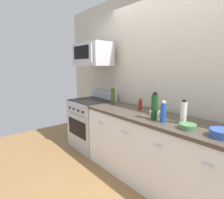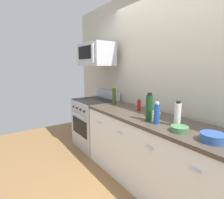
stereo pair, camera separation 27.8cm
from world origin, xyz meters
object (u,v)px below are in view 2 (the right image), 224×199
at_px(bottle_vinegar_white, 178,114).
at_px(bowl_white_ceramic, 154,114).
at_px(microwave, 96,55).
at_px(bottle_wine_green, 149,108).
at_px(bowl_blue_mixing, 213,137).
at_px(range_oven, 95,123).
at_px(bottle_olive_oil, 114,96).
at_px(bowl_green_glaze, 180,129).
at_px(bottle_soda_blue, 157,113).
at_px(bottle_hot_sauce_red, 139,105).

height_order(bottle_vinegar_white, bowl_white_ceramic, bottle_vinegar_white).
bearing_deg(microwave, bottle_wine_green, -6.32).
xyz_separation_m(microwave, bowl_blue_mixing, (2.23, -0.16, -0.79)).
xyz_separation_m(range_oven, bottle_olive_oil, (0.51, 0.09, 0.59)).
xyz_separation_m(bottle_olive_oil, bowl_blue_mixing, (1.72, -0.20, -0.10)).
relative_size(bowl_green_glaze, bowl_white_ceramic, 0.95).
xyz_separation_m(bowl_green_glaze, bowl_white_ceramic, (-0.52, 0.21, -0.00)).
relative_size(microwave, bottle_vinegar_white, 2.77).
bearing_deg(bottle_vinegar_white, bottle_olive_oil, 175.25).
bearing_deg(bowl_green_glaze, bowl_blue_mixing, 4.31).
bearing_deg(bottle_wine_green, bowl_blue_mixing, 0.37).
height_order(bottle_wine_green, bowl_white_ceramic, bottle_wine_green).
bearing_deg(bottle_soda_blue, bottle_wine_green, 172.20).
relative_size(range_oven, bowl_white_ceramic, 6.02).
height_order(bottle_wine_green, bottle_vinegar_white, bottle_wine_green).
bearing_deg(bottle_vinegar_white, bowl_blue_mixing, -12.95).
relative_size(microwave, bottle_soda_blue, 3.05).
height_order(bottle_soda_blue, bowl_blue_mixing, bottle_soda_blue).
bearing_deg(bottle_hot_sauce_red, bottle_wine_green, -29.25).
height_order(bowl_white_ceramic, bowl_blue_mixing, bowl_blue_mixing).
distance_m(bottle_olive_oil, bottle_hot_sauce_red, 0.58).
distance_m(microwave, bottle_wine_green, 1.66).
distance_m(microwave, bottle_olive_oil, 0.86).
xyz_separation_m(range_oven, bowl_white_ceramic, (1.40, 0.07, 0.48)).
distance_m(range_oven, microwave, 1.28).
bearing_deg(bottle_olive_oil, bowl_white_ceramic, -1.10).
xyz_separation_m(bottle_olive_oil, bottle_hot_sauce_red, (0.58, 0.03, -0.06)).
height_order(bottle_olive_oil, bowl_blue_mixing, bottle_olive_oil).
distance_m(bottle_vinegar_white, bottle_hot_sauce_red, 0.74).
distance_m(range_oven, bowl_green_glaze, 1.99).
xyz_separation_m(microwave, bottle_olive_oil, (0.51, 0.04, -0.69)).
xyz_separation_m(microwave, bottle_vinegar_white, (1.81, -0.07, -0.70)).
relative_size(bottle_soda_blue, bottle_hot_sauce_red, 1.48).
distance_m(range_oven, bottle_vinegar_white, 1.90).
distance_m(bottle_vinegar_white, bowl_white_ceramic, 0.43).
xyz_separation_m(range_oven, bowl_green_glaze, (1.93, -0.14, 0.48)).
relative_size(microwave, bottle_olive_oil, 2.53).
distance_m(bowl_green_glaze, bowl_white_ceramic, 0.56).
xyz_separation_m(bottle_olive_oil, bowl_green_glaze, (1.42, -0.23, -0.11)).
bearing_deg(bottle_hot_sauce_red, bowl_green_glaze, -16.74).
distance_m(bowl_green_glaze, bowl_blue_mixing, 0.30).
bearing_deg(bowl_blue_mixing, bowl_green_glaze, -175.69).
relative_size(bottle_olive_oil, bowl_blue_mixing, 1.45).
bearing_deg(bowl_white_ceramic, bottle_soda_blue, -41.87).
xyz_separation_m(range_oven, bottle_wine_green, (1.51, -0.12, 0.61)).
bearing_deg(bowl_green_glaze, microwave, 174.52).
height_order(bottle_olive_oil, bottle_wine_green, bottle_wine_green).
bearing_deg(bottle_soda_blue, bottle_hot_sauce_red, 155.33).
distance_m(bottle_vinegar_white, bowl_blue_mixing, 0.44).
height_order(microwave, bottle_hot_sauce_red, microwave).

